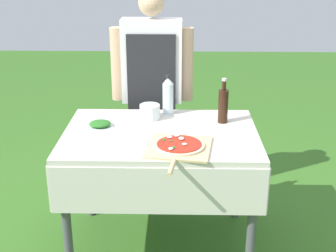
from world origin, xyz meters
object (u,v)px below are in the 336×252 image
at_px(herb_container, 100,124).
at_px(mixing_tub, 150,112).
at_px(prep_table, 161,149).
at_px(person_cook, 152,81).
at_px(pizza_on_peel, 179,147).
at_px(water_bottle, 168,96).
at_px(oil_bottle, 223,105).

height_order(herb_container, mixing_tub, mixing_tub).
bearing_deg(prep_table, person_cook, 97.32).
relative_size(person_cook, mixing_tub, 12.00).
bearing_deg(pizza_on_peel, herb_container, 154.96).
bearing_deg(pizza_on_peel, water_bottle, 105.38).
relative_size(person_cook, water_bottle, 5.89).
bearing_deg(oil_bottle, water_bottle, 156.41).
bearing_deg(water_bottle, herb_container, -148.43).
relative_size(person_cook, herb_container, 8.77).
distance_m(oil_bottle, mixing_tub, 0.48).
xyz_separation_m(herb_container, mixing_tub, (0.30, 0.15, 0.03)).
height_order(prep_table, mixing_tub, mixing_tub).
xyz_separation_m(pizza_on_peel, water_bottle, (-0.07, 0.58, 0.11)).
height_order(person_cook, herb_container, person_cook).
bearing_deg(water_bottle, pizza_on_peel, -82.75).
bearing_deg(person_cook, pizza_on_peel, 102.20).
relative_size(water_bottle, mixing_tub, 2.04).
relative_size(pizza_on_peel, herb_container, 2.99).
distance_m(prep_table, water_bottle, 0.41).
height_order(oil_bottle, herb_container, oil_bottle).
bearing_deg(prep_table, herb_container, 168.78).
xyz_separation_m(oil_bottle, water_bottle, (-0.35, 0.15, 0.01)).
bearing_deg(water_bottle, person_cook, 110.27).
bearing_deg(pizza_on_peel, person_cook, 110.30).
relative_size(water_bottle, herb_container, 1.49).
distance_m(oil_bottle, herb_container, 0.78).
bearing_deg(prep_table, water_bottle, 83.58).
bearing_deg(person_cook, prep_table, 97.35).
height_order(person_cook, water_bottle, person_cook).
distance_m(pizza_on_peel, mixing_tub, 0.51).
xyz_separation_m(prep_table, water_bottle, (0.04, 0.33, 0.24)).
bearing_deg(herb_container, prep_table, -11.22).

